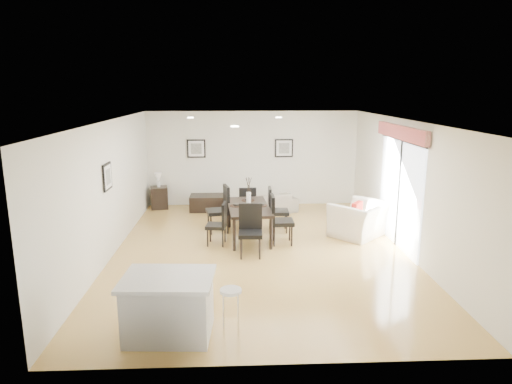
{
  "coord_description": "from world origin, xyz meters",
  "views": [
    {
      "loc": [
        -0.49,
        -8.97,
        3.31
      ],
      "look_at": [
        -0.06,
        0.4,
        1.18
      ],
      "focal_mm": 32.0,
      "sensor_mm": 36.0,
      "label": 1
    }
  ],
  "objects_px": {
    "armchair": "(360,219)",
    "dining_chair_wnear": "(220,221)",
    "sofa": "(262,204)",
    "kitchen_island": "(169,306)",
    "dining_chair_wfar": "(222,206)",
    "dining_chair_efar": "(275,207)",
    "coffee_table": "(209,203)",
    "bar_stool": "(231,296)",
    "side_table": "(159,198)",
    "dining_table": "(249,209)",
    "dining_chair_head": "(250,227)",
    "dining_chair_foot": "(247,203)",
    "dining_chair_enear": "(278,217)"
  },
  "relations": [
    {
      "from": "armchair",
      "to": "dining_chair_wnear",
      "type": "relative_size",
      "value": 1.3
    },
    {
      "from": "sofa",
      "to": "kitchen_island",
      "type": "bearing_deg",
      "value": 51.29
    },
    {
      "from": "dining_chair_wfar",
      "to": "sofa",
      "type": "bearing_deg",
      "value": 133.87
    },
    {
      "from": "dining_chair_efar",
      "to": "coffee_table",
      "type": "bearing_deg",
      "value": 40.66
    },
    {
      "from": "kitchen_island",
      "to": "bar_stool",
      "type": "xyz_separation_m",
      "value": [
        0.84,
        0.0,
        0.13
      ]
    },
    {
      "from": "dining_chair_wnear",
      "to": "dining_chair_wfar",
      "type": "xyz_separation_m",
      "value": [
        0.01,
        0.92,
        0.1
      ]
    },
    {
      "from": "dining_chair_wnear",
      "to": "side_table",
      "type": "bearing_deg",
      "value": -142.78
    },
    {
      "from": "dining_chair_wfar",
      "to": "side_table",
      "type": "xyz_separation_m",
      "value": [
        -1.83,
        2.26,
        -0.31
      ]
    },
    {
      "from": "dining_table",
      "to": "dining_chair_wfar",
      "type": "relative_size",
      "value": 1.67
    },
    {
      "from": "armchair",
      "to": "coffee_table",
      "type": "bearing_deg",
      "value": -78.25
    },
    {
      "from": "sofa",
      "to": "side_table",
      "type": "relative_size",
      "value": 3.08
    },
    {
      "from": "side_table",
      "to": "bar_stool",
      "type": "bearing_deg",
      "value": -73.18
    },
    {
      "from": "dining_table",
      "to": "dining_chair_wfar",
      "type": "height_order",
      "value": "dining_chair_wfar"
    },
    {
      "from": "dining_chair_head",
      "to": "bar_stool",
      "type": "distance_m",
      "value": 3.08
    },
    {
      "from": "dining_chair_foot",
      "to": "bar_stool",
      "type": "distance_m",
      "value": 5.28
    },
    {
      "from": "dining_chair_wfar",
      "to": "dining_chair_foot",
      "type": "height_order",
      "value": "dining_chair_wfar"
    },
    {
      "from": "dining_chair_efar",
      "to": "side_table",
      "type": "relative_size",
      "value": 1.71
    },
    {
      "from": "side_table",
      "to": "kitchen_island",
      "type": "bearing_deg",
      "value": -79.79
    },
    {
      "from": "dining_chair_head",
      "to": "kitchen_island",
      "type": "distance_m",
      "value": 3.29
    },
    {
      "from": "dining_table",
      "to": "bar_stool",
      "type": "bearing_deg",
      "value": -99.14
    },
    {
      "from": "dining_chair_enear",
      "to": "dining_chair_foot",
      "type": "relative_size",
      "value": 1.15
    },
    {
      "from": "dining_chair_foot",
      "to": "side_table",
      "type": "relative_size",
      "value": 1.53
    },
    {
      "from": "armchair",
      "to": "dining_table",
      "type": "relative_size",
      "value": 0.65
    },
    {
      "from": "dining_chair_efar",
      "to": "dining_chair_foot",
      "type": "bearing_deg",
      "value": 44.27
    },
    {
      "from": "side_table",
      "to": "bar_stool",
      "type": "height_order",
      "value": "bar_stool"
    },
    {
      "from": "bar_stool",
      "to": "dining_table",
      "type": "bearing_deg",
      "value": 84.97
    },
    {
      "from": "dining_chair_wnear",
      "to": "dining_chair_enear",
      "type": "xyz_separation_m",
      "value": [
        1.26,
        0.01,
        0.08
      ]
    },
    {
      "from": "dining_chair_enear",
      "to": "dining_chair_head",
      "type": "relative_size",
      "value": 1.03
    },
    {
      "from": "armchair",
      "to": "dining_chair_wnear",
      "type": "height_order",
      "value": "dining_chair_wnear"
    },
    {
      "from": "dining_chair_enear",
      "to": "sofa",
      "type": "bearing_deg",
      "value": 4.57
    },
    {
      "from": "bar_stool",
      "to": "dining_chair_foot",
      "type": "bearing_deg",
      "value": 85.99
    },
    {
      "from": "kitchen_island",
      "to": "dining_chair_wnear",
      "type": "bearing_deg",
      "value": 84.58
    },
    {
      "from": "dining_chair_wnear",
      "to": "coffee_table",
      "type": "bearing_deg",
      "value": -164.86
    },
    {
      "from": "dining_chair_head",
      "to": "bar_stool",
      "type": "bearing_deg",
      "value": -94.7
    },
    {
      "from": "dining_table",
      "to": "coffee_table",
      "type": "relative_size",
      "value": 1.73
    },
    {
      "from": "dining_chair_head",
      "to": "coffee_table",
      "type": "height_order",
      "value": "dining_chair_head"
    },
    {
      "from": "dining_chair_wfar",
      "to": "kitchen_island",
      "type": "relative_size",
      "value": 0.87
    },
    {
      "from": "dining_chair_wnear",
      "to": "dining_chair_foot",
      "type": "distance_m",
      "value": 1.69
    },
    {
      "from": "armchair",
      "to": "dining_chair_head",
      "type": "height_order",
      "value": "dining_chair_head"
    },
    {
      "from": "dining_chair_enear",
      "to": "dining_chair_foot",
      "type": "height_order",
      "value": "dining_chair_enear"
    },
    {
      "from": "armchair",
      "to": "bar_stool",
      "type": "bearing_deg",
      "value": 11.1
    },
    {
      "from": "dining_chair_enear",
      "to": "coffee_table",
      "type": "height_order",
      "value": "dining_chair_enear"
    },
    {
      "from": "dining_chair_efar",
      "to": "dining_chair_foot",
      "type": "height_order",
      "value": "dining_chair_efar"
    },
    {
      "from": "dining_chair_head",
      "to": "kitchen_island",
      "type": "relative_size",
      "value": 0.83
    },
    {
      "from": "armchair",
      "to": "bar_stool",
      "type": "relative_size",
      "value": 1.85
    },
    {
      "from": "dining_chair_foot",
      "to": "kitchen_island",
      "type": "height_order",
      "value": "dining_chair_foot"
    },
    {
      "from": "dining_chair_wnear",
      "to": "dining_chair_head",
      "type": "relative_size",
      "value": 0.89
    },
    {
      "from": "dining_chair_wnear",
      "to": "dining_chair_wfar",
      "type": "height_order",
      "value": "dining_chair_wfar"
    },
    {
      "from": "dining_chair_wfar",
      "to": "side_table",
      "type": "bearing_deg",
      "value": -153.37
    },
    {
      "from": "dining_chair_head",
      "to": "dining_chair_foot",
      "type": "distance_m",
      "value": 2.21
    }
  ]
}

